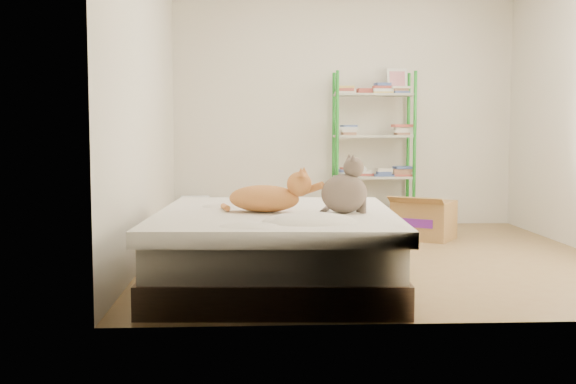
{
  "coord_description": "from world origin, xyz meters",
  "views": [
    {
      "loc": [
        -1.05,
        -5.98,
        1.08
      ],
      "look_at": [
        -0.78,
        -0.75,
        0.62
      ],
      "focal_mm": 45.0,
      "sensor_mm": 36.0,
      "label": 1
    }
  ],
  "objects": [
    {
      "name": "orange_cat",
      "position": [
        -0.96,
        -1.1,
        0.63
      ],
      "size": [
        0.64,
        0.46,
        0.23
      ],
      "primitive_type": null,
      "rotation": [
        0.0,
        0.0,
        -0.28
      ],
      "color": "orange",
      "rests_on": "bed"
    },
    {
      "name": "bed",
      "position": [
        -0.88,
        -1.05,
        0.26
      ],
      "size": [
        1.72,
        2.1,
        0.51
      ],
      "rotation": [
        0.0,
        0.0,
        -0.05
      ],
      "color": "#513A28",
      "rests_on": "ground"
    },
    {
      "name": "room",
      "position": [
        0.0,
        0.0,
        1.3
      ],
      "size": [
        3.81,
        4.21,
        2.61
      ],
      "color": "olive",
      "rests_on": "ground"
    },
    {
      "name": "white_bin",
      "position": [
        -1.65,
        1.85,
        0.18
      ],
      "size": [
        0.34,
        0.3,
        0.35
      ],
      "rotation": [
        0.0,
        0.0,
        0.12
      ],
      "color": "silver",
      "rests_on": "ground"
    },
    {
      "name": "shelf_unit",
      "position": [
        0.31,
        1.88,
        0.84
      ],
      "size": [
        0.88,
        0.36,
        1.74
      ],
      "color": "#258E2A",
      "rests_on": "ground"
    },
    {
      "name": "grey_cat",
      "position": [
        -0.42,
        -1.2,
        0.71
      ],
      "size": [
        0.38,
        0.34,
        0.38
      ],
      "primitive_type": null,
      "rotation": [
        0.0,
        0.0,
        1.76
      ],
      "color": "#686053",
      "rests_on": "bed"
    },
    {
      "name": "cardboard_box",
      "position": [
        0.65,
        0.95,
        0.19
      ],
      "size": [
        0.69,
        0.73,
        0.44
      ],
      "rotation": [
        0.0,
        0.0,
        -0.57
      ],
      "color": "#B77E47",
      "rests_on": "ground"
    }
  ]
}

